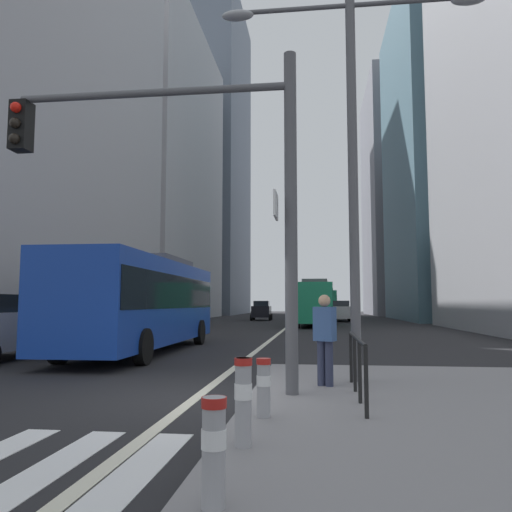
% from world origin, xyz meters
% --- Properties ---
extents(ground_plane, '(160.00, 160.00, 0.00)m').
position_xyz_m(ground_plane, '(0.00, 20.00, 0.00)').
color(ground_plane, black).
extents(crosswalk_stripes, '(6.75, 3.20, 0.01)m').
position_xyz_m(crosswalk_stripes, '(-1.00, -4.00, 0.01)').
color(crosswalk_stripes, silver).
rests_on(crosswalk_stripes, ground).
extents(lane_centre_line, '(0.20, 80.00, 0.01)m').
position_xyz_m(lane_centre_line, '(0.00, 30.00, 0.01)').
color(lane_centre_line, beige).
rests_on(lane_centre_line, ground).
extents(office_tower_left_near, '(13.19, 20.38, 36.97)m').
position_xyz_m(office_tower_left_near, '(-16.00, 16.86, 18.49)').
color(office_tower_left_near, '#9E9EA3').
rests_on(office_tower_left_near, ground).
extents(office_tower_left_mid, '(11.04, 25.44, 32.64)m').
position_xyz_m(office_tower_left_mid, '(-16.00, 44.41, 16.32)').
color(office_tower_left_mid, '#9E9EA3').
rests_on(office_tower_left_mid, ground).
extents(office_tower_left_far, '(12.11, 21.63, 51.90)m').
position_xyz_m(office_tower_left_far, '(-16.00, 71.39, 25.95)').
color(office_tower_left_far, slate).
rests_on(office_tower_left_far, ground).
extents(office_tower_right_mid, '(12.85, 20.66, 34.17)m').
position_xyz_m(office_tower_right_mid, '(17.00, 45.02, 17.09)').
color(office_tower_right_mid, slate).
rests_on(office_tower_right_mid, ground).
extents(office_tower_right_far, '(13.98, 20.79, 35.14)m').
position_xyz_m(office_tower_right_far, '(17.00, 69.15, 17.57)').
color(office_tower_right_far, gray).
rests_on(office_tower_right_far, ground).
extents(city_bus_blue_oncoming, '(2.82, 11.04, 3.40)m').
position_xyz_m(city_bus_blue_oncoming, '(-3.83, 8.06, 1.84)').
color(city_bus_blue_oncoming, '#14389E').
rests_on(city_bus_blue_oncoming, ground).
extents(city_bus_red_receding, '(2.93, 11.39, 3.40)m').
position_xyz_m(city_bus_red_receding, '(2.07, 29.94, 1.84)').
color(city_bus_red_receding, '#198456').
rests_on(city_bus_red_receding, ground).
extents(city_bus_red_distant, '(2.87, 10.83, 3.40)m').
position_xyz_m(city_bus_red_distant, '(3.10, 50.94, 1.84)').
color(city_bus_red_distant, '#198456').
rests_on(city_bus_red_distant, ground).
extents(car_oncoming_mid, '(2.17, 4.16, 1.94)m').
position_xyz_m(car_oncoming_mid, '(-3.46, 41.92, 0.99)').
color(car_oncoming_mid, black).
rests_on(car_oncoming_mid, ground).
extents(car_receding_near, '(2.15, 4.51, 1.94)m').
position_xyz_m(car_receding_near, '(4.27, 41.10, 0.99)').
color(car_receding_near, '#B2A899').
rests_on(car_receding_near, ground).
extents(car_receding_far, '(2.06, 4.59, 1.94)m').
position_xyz_m(car_receding_far, '(4.32, 39.27, 0.99)').
color(car_receding_far, silver).
rests_on(car_receding_far, ground).
extents(car_oncoming_far, '(2.11, 4.53, 1.94)m').
position_xyz_m(car_oncoming_far, '(-7.39, 27.75, 0.99)').
color(car_oncoming_far, maroon).
rests_on(car_oncoming_far, ground).
extents(traffic_signal_gantry, '(5.39, 0.65, 6.00)m').
position_xyz_m(traffic_signal_gantry, '(-0.04, -0.22, 4.07)').
color(traffic_signal_gantry, '#515156').
rests_on(traffic_signal_gantry, median_island).
extents(street_lamp_post, '(5.50, 0.32, 8.00)m').
position_xyz_m(street_lamp_post, '(2.92, 1.37, 5.28)').
color(street_lamp_post, '#56565B').
rests_on(street_lamp_post, median_island).
extents(bollard_front, '(0.20, 0.20, 0.81)m').
position_xyz_m(bollard_front, '(1.37, -5.00, 0.60)').
color(bollard_front, '#99999E').
rests_on(bollard_front, median_island).
extents(bollard_left, '(0.20, 0.20, 0.94)m').
position_xyz_m(bollard_left, '(1.36, -3.38, 0.67)').
color(bollard_left, '#99999E').
rests_on(bollard_left, median_island).
extents(bollard_right, '(0.20, 0.20, 0.78)m').
position_xyz_m(bollard_right, '(1.43, -1.97, 0.59)').
color(bollard_right, '#99999E').
rests_on(bollard_right, median_island).
extents(pedestrian_railing, '(0.06, 3.15, 0.98)m').
position_xyz_m(pedestrian_railing, '(2.80, -0.32, 0.84)').
color(pedestrian_railing, black).
rests_on(pedestrian_railing, median_island).
extents(pedestrian_waiting, '(0.45, 0.38, 1.69)m').
position_xyz_m(pedestrian_waiting, '(2.29, 0.73, 1.09)').
color(pedestrian_waiting, '#2D334C').
rests_on(pedestrian_waiting, median_island).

